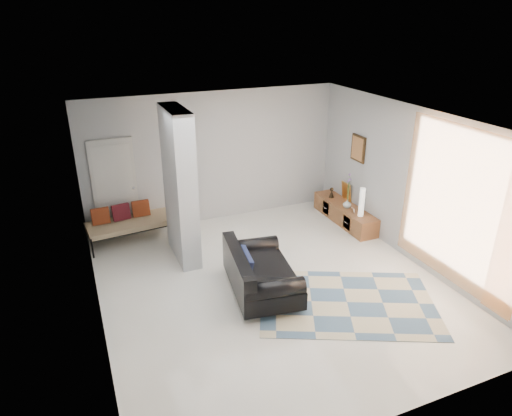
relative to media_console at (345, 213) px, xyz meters
name	(u,v)px	position (x,y,z in m)	size (l,w,h in m)	color
floor	(272,286)	(-2.52, -1.70, -0.20)	(6.00, 6.00, 0.00)	beige
ceiling	(275,122)	(-2.52, -1.70, 2.60)	(6.00, 6.00, 0.00)	white
wall_back	(214,158)	(-2.52, 1.30, 1.20)	(6.00, 6.00, 0.00)	#ADB0B2
wall_front	(397,320)	(-2.52, -4.70, 1.20)	(6.00, 6.00, 0.00)	#ADB0B2
wall_left	(90,242)	(-5.27, -1.70, 1.20)	(6.00, 6.00, 0.00)	#ADB0B2
wall_right	(413,186)	(0.23, -1.70, 1.20)	(6.00, 6.00, 0.00)	#ADB0B2
partition_column	(180,187)	(-3.62, -0.10, 1.20)	(0.35, 1.20, 2.80)	#B9BDC1
hallway_door	(115,189)	(-4.62, 1.26, 0.82)	(0.85, 0.06, 2.04)	silver
curtain	(460,208)	(0.15, -2.85, 1.25)	(2.55, 2.55, 0.00)	#FF9C43
wall_art	(358,148)	(0.20, 0.00, 1.45)	(0.04, 0.45, 0.55)	#321F0D
media_console	(345,213)	(0.00, 0.00, 0.00)	(0.45, 1.90, 0.80)	brown
loveseat	(258,273)	(-2.81, -1.76, 0.15)	(1.20, 1.79, 0.76)	silver
daybed	(130,221)	(-4.45, 0.92, 0.21)	(1.79, 0.90, 0.77)	black
area_rug	(347,302)	(-1.62, -2.60, -0.20)	(2.74, 1.83, 0.01)	#C3B995
cylinder_lamp	(362,202)	(-0.02, -0.60, 0.50)	(0.11, 0.11, 0.60)	beige
bronze_figurine	(332,193)	(-0.05, 0.50, 0.31)	(0.12, 0.12, 0.23)	black
vase	(347,204)	(-0.05, -0.14, 0.29)	(0.18, 0.18, 0.19)	silver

